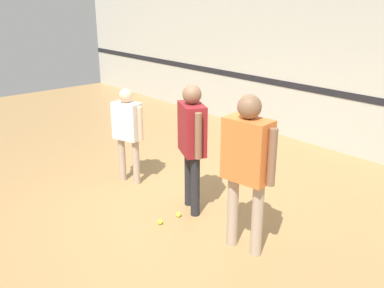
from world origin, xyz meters
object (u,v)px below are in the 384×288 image
object	(u,v)px
tennis_ball_by_spare_racket	(246,181)
tennis_ball_stray_right	(137,175)
person_instructor	(192,135)
person_student_right	(247,158)
tennis_ball_near_instructor	(179,214)
person_student_left	(127,126)
racket_spare_on_floor	(245,178)
tennis_ball_stray_left	(160,222)

from	to	relation	value
tennis_ball_by_spare_racket	tennis_ball_stray_right	size ratio (longest dim) A/B	1.00
person_instructor	tennis_ball_stray_right	world-z (taller)	person_instructor
person_student_right	tennis_ball_near_instructor	xyz separation A→B (m)	(-1.02, -0.08, -1.04)
person_student_left	tennis_ball_by_spare_racket	bearing A→B (deg)	28.32
person_instructor	person_student_right	size ratio (longest dim) A/B	0.95
person_student_left	tennis_ball_by_spare_racket	xyz separation A→B (m)	(1.18, 1.26, -0.84)
racket_spare_on_floor	tennis_ball_near_instructor	world-z (taller)	tennis_ball_near_instructor
person_student_left	tennis_ball_stray_right	distance (m)	0.86
person_student_left	tennis_ball_stray_right	world-z (taller)	person_student_left
person_student_left	person_student_right	distance (m)	2.33
person_student_right	tennis_ball_stray_left	world-z (taller)	person_student_right
tennis_ball_stray_left	tennis_ball_stray_right	world-z (taller)	same
person_student_left	person_instructor	bearing A→B (deg)	-13.02
person_instructor	tennis_ball_stray_left	world-z (taller)	person_instructor
racket_spare_on_floor	tennis_ball_by_spare_racket	world-z (taller)	tennis_ball_by_spare_racket
person_instructor	tennis_ball_by_spare_racket	world-z (taller)	person_instructor
person_instructor	tennis_ball_by_spare_racket	xyz separation A→B (m)	(-0.08, 1.14, -0.98)
person_instructor	tennis_ball_near_instructor	world-z (taller)	person_instructor
person_instructor	tennis_ball_stray_right	size ratio (longest dim) A/B	24.85
tennis_ball_near_instructor	tennis_ball_stray_left	xyz separation A→B (m)	(-0.01, -0.29, 0.00)
person_student_right	tennis_ball_stray_right	world-z (taller)	person_student_right
person_student_right	tennis_ball_stray_right	bearing A→B (deg)	-12.71
racket_spare_on_floor	tennis_ball_stray_right	world-z (taller)	tennis_ball_stray_right
person_student_left	tennis_ball_near_instructor	distance (m)	1.55
person_student_right	tennis_ball_near_instructor	bearing A→B (deg)	-2.89
person_student_right	tennis_ball_by_spare_racket	world-z (taller)	person_student_right
racket_spare_on_floor	tennis_ball_stray_right	size ratio (longest dim) A/B	8.10
person_instructor	tennis_ball_stray_left	distance (m)	1.12
person_student_left	tennis_ball_by_spare_racket	distance (m)	1.92
person_instructor	person_student_left	distance (m)	1.28
person_instructor	tennis_ball_near_instructor	distance (m)	1.02
person_student_left	racket_spare_on_floor	world-z (taller)	person_student_left
person_student_right	tennis_ball_by_spare_racket	xyz separation A→B (m)	(-1.14, 1.32, -1.04)
tennis_ball_near_instructor	tennis_ball_stray_left	bearing A→B (deg)	-91.55
person_instructor	tennis_ball_by_spare_racket	distance (m)	1.50
racket_spare_on_floor	tennis_ball_by_spare_racket	size ratio (longest dim) A/B	8.10
person_student_right	racket_spare_on_floor	world-z (taller)	person_student_right
person_instructor	racket_spare_on_floor	xyz separation A→B (m)	(-0.20, 1.25, -1.00)
tennis_ball_by_spare_racket	tennis_ball_stray_left	xyz separation A→B (m)	(0.12, -1.68, 0.00)
person_student_right	tennis_ball_stray_left	distance (m)	1.51
tennis_ball_stray_right	racket_spare_on_floor	bearing A→B (deg)	47.01
tennis_ball_by_spare_racket	tennis_ball_near_instructor	bearing A→B (deg)	-84.87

